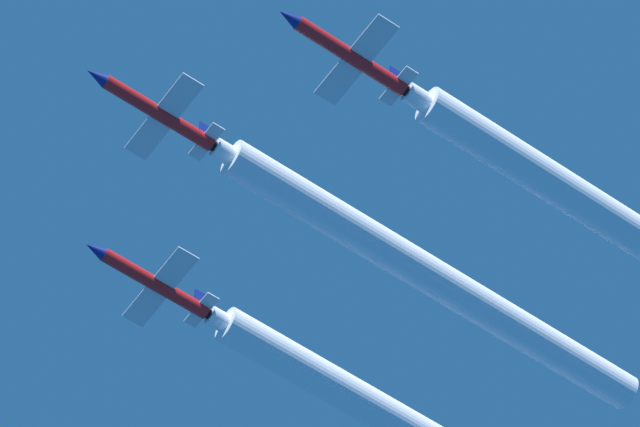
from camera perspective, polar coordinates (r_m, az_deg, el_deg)
jet_lead at (r=168.12m, az=-4.15°, el=2.58°), size 7.90×11.51×2.77m
jet_left_wingman at (r=163.01m, az=0.69°, el=4.02°), size 7.90×11.51×2.77m
jet_right_wingman at (r=173.85m, az=-4.24°, el=-1.71°), size 7.90×11.51×2.77m
smoke_trail_lead at (r=175.81m, az=2.72°, el=-1.53°), size 2.93×39.88×2.93m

